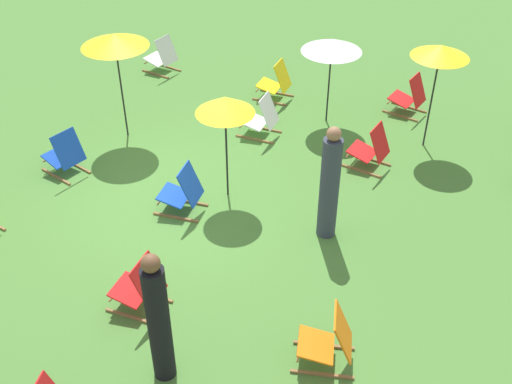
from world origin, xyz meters
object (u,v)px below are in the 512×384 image
Objects in this scene: deckchair_9 at (371,149)px; umbrella_1 at (225,105)px; deckchair_1 at (262,118)px; deckchair_2 at (65,155)px; deckchair_14 at (140,288)px; deckchair_6 at (329,341)px; deckchair_4 at (183,192)px; umbrella_2 at (332,45)px; person_0 at (159,321)px; person_1 at (329,186)px; deckchair_8 at (276,83)px; deckchair_11 at (409,97)px; deckchair_3 at (162,57)px; umbrella_3 at (441,51)px; umbrella_0 at (115,40)px.

deckchair_9 is 2.90m from umbrella_1.
deckchair_1 is 2.37m from umbrella_1.
deckchair_2 is 3.63m from deckchair_14.
deckchair_6 is (2.36, 5.28, 0.00)m from deckchair_2.
umbrella_2 reaches higher than deckchair_4.
deckchair_4 is 0.45× the size of person_0.
deckchair_14 is 0.45× the size of person_1.
deckchair_2 is 1.03× the size of deckchair_6.
umbrella_1 is at bearing -16.87° from umbrella_2.
deckchair_8 is 0.45× the size of person_0.
deckchair_1 is 0.97× the size of deckchair_11.
deckchair_8 is (-3.86, 2.50, 0.00)m from deckchair_2.
deckchair_3 is 5.50m from deckchair_11.
deckchair_3 and deckchair_4 have the same top height.
umbrella_3 reaches higher than deckchair_6.
person_0 is at bearing 9.83° from deckchair_1.
deckchair_9 is at bearing 54.03° from deckchair_8.
deckchair_1 is 0.99× the size of deckchair_6.
deckchair_1 and deckchair_2 have the same top height.
deckchair_9 is at bearing 128.58° from umbrella_1.
deckchair_4 and deckchair_9 have the same top height.
deckchair_2 is 4.60m from deckchair_8.
umbrella_2 is 0.86× the size of umbrella_3.
deckchair_3 is 3.19m from umbrella_0.
umbrella_1 is at bearing 5.31° from deckchair_1.
deckchair_8 is (-6.22, -2.78, 0.00)m from deckchair_6.
deckchair_8 is 0.41× the size of umbrella_0.
umbrella_1 reaches higher than deckchair_11.
deckchair_8 is at bearing -103.98° from umbrella_3.
deckchair_2 is at bearing -48.37° from umbrella_2.
umbrella_0 is at bearing -40.30° from deckchair_8.
person_1 is (4.21, -0.57, 0.52)m from deckchair_11.
person_0 reaches higher than person_1.
umbrella_0 reaches higher than deckchair_2.
deckchair_11 and deckchair_14 have the same top height.
umbrella_3 reaches higher than umbrella_1.
person_1 reaches higher than deckchair_8.
deckchair_2 is at bearing -56.12° from deckchair_9.
deckchair_1 is 2.18m from deckchair_9.
deckchair_2 is 4.22m from deckchair_3.
person_1 is at bearing 92.64° from deckchair_4.
deckchair_1 and deckchair_14 have the same top height.
umbrella_1 is (1.62, -2.03, 1.29)m from deckchair_9.
umbrella_0 is at bearing -68.10° from deckchair_1.
umbrella_0 is 5.74m from person_0.
umbrella_1 reaches higher than deckchair_1.
deckchair_14 is at bearing -102.38° from deckchair_6.
deckchair_1 is at bearing -76.48° from umbrella_3.
umbrella_1 is 3.90m from umbrella_3.
deckchair_3 is at bearing -14.17° from person_1.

